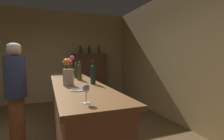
# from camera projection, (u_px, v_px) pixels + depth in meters

# --- Properties ---
(wall_back) EXTENTS (5.58, 0.12, 2.95)m
(wall_back) POSITION_uv_depth(u_px,v_px,m) (43.00, 57.00, 5.37)
(wall_back) COLOR tan
(wall_back) RESTS_ON ground
(wall_right) EXTENTS (0.12, 6.65, 2.95)m
(wall_right) POSITION_uv_depth(u_px,v_px,m) (194.00, 56.00, 3.29)
(wall_right) COLOR tan
(wall_right) RESTS_ON ground
(bar_counter) EXTENTS (0.67, 3.01, 1.08)m
(bar_counter) POSITION_uv_depth(u_px,v_px,m) (76.00, 115.00, 2.66)
(bar_counter) COLOR #965940
(bar_counter) RESTS_ON ground
(display_cabinet) EXTENTS (1.15, 0.42, 1.57)m
(display_cabinet) POSITION_uv_depth(u_px,v_px,m) (90.00, 76.00, 5.66)
(display_cabinet) COLOR brown
(display_cabinet) RESTS_ON ground
(wine_bottle_pinot) EXTENTS (0.08, 0.08, 0.33)m
(wine_bottle_pinot) POSITION_uv_depth(u_px,v_px,m) (76.00, 70.00, 3.08)
(wine_bottle_pinot) COLOR #1C341D
(wine_bottle_pinot) RESTS_ON bar_counter
(wine_bottle_syrah) EXTENTS (0.08, 0.08, 0.31)m
(wine_bottle_syrah) POSITION_uv_depth(u_px,v_px,m) (79.00, 71.00, 2.80)
(wine_bottle_syrah) COLOR #45301A
(wine_bottle_syrah) RESTS_ON bar_counter
(wine_bottle_merlot) EXTENTS (0.07, 0.07, 0.34)m
(wine_bottle_merlot) POSITION_uv_depth(u_px,v_px,m) (93.00, 73.00, 2.41)
(wine_bottle_merlot) COLOR #182D32
(wine_bottle_merlot) RESTS_ON bar_counter
(wine_glass_front) EXTENTS (0.06, 0.06, 0.14)m
(wine_glass_front) POSITION_uv_depth(u_px,v_px,m) (80.00, 71.00, 3.37)
(wine_glass_front) COLOR white
(wine_glass_front) RESTS_ON bar_counter
(wine_glass_mid) EXTENTS (0.06, 0.06, 0.16)m
(wine_glass_mid) POSITION_uv_depth(u_px,v_px,m) (86.00, 89.00, 1.40)
(wine_glass_mid) COLOR white
(wine_glass_mid) RESTS_ON bar_counter
(wine_glass_rear) EXTENTS (0.07, 0.07, 0.14)m
(wine_glass_rear) POSITION_uv_depth(u_px,v_px,m) (75.00, 70.00, 3.61)
(wine_glass_rear) COLOR white
(wine_glass_rear) RESTS_ON bar_counter
(flower_arrangement) EXTENTS (0.17, 0.17, 0.41)m
(flower_arrangement) POSITION_uv_depth(u_px,v_px,m) (68.00, 73.00, 2.27)
(flower_arrangement) COLOR tan
(flower_arrangement) RESTS_ON bar_counter
(cheese_plate) EXTENTS (0.18, 0.18, 0.01)m
(cheese_plate) POSITION_uv_depth(u_px,v_px,m) (78.00, 90.00, 1.95)
(cheese_plate) COLOR white
(cheese_plate) RESTS_ON bar_counter
(display_bottle_left) EXTENTS (0.08, 0.08, 0.30)m
(display_bottle_left) POSITION_uv_depth(u_px,v_px,m) (81.00, 49.00, 5.48)
(display_bottle_left) COLOR #462D1D
(display_bottle_left) RESTS_ON display_cabinet
(display_bottle_midleft) EXTENTS (0.08, 0.08, 0.30)m
(display_bottle_midleft) POSITION_uv_depth(u_px,v_px,m) (89.00, 50.00, 5.58)
(display_bottle_midleft) COLOR #12331B
(display_bottle_midleft) RESTS_ON display_cabinet
(display_bottle_center) EXTENTS (0.06, 0.06, 0.30)m
(display_bottle_center) POSITION_uv_depth(u_px,v_px,m) (99.00, 50.00, 5.71)
(display_bottle_center) COLOR #412B18
(display_bottle_center) RESTS_ON display_cabinet
(patron_in_grey) EXTENTS (0.31, 0.31, 1.67)m
(patron_in_grey) POSITION_uv_depth(u_px,v_px,m) (16.00, 91.00, 2.56)
(patron_in_grey) COLOR brown
(patron_in_grey) RESTS_ON ground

